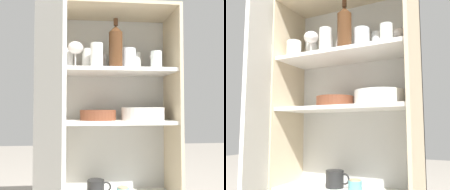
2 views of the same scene
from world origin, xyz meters
The scene contains 23 objects.
cupboard_back_panel centered at (0.00, 0.29, 0.65)m, with size 0.75×0.02×1.30m, color silver.
cupboard_side_left centered at (-0.37, 0.14, 0.65)m, with size 0.02×0.32×1.30m, color #CCB793.
cupboard_side_right centered at (0.37, 0.14, 0.65)m, with size 0.02×0.32×1.30m, color #CCB793.
shelf_board_middle centered at (0.00, 0.14, 0.68)m, with size 0.71×0.28×0.02m, color white.
shelf_board_upper centered at (0.00, 0.14, 0.97)m, with size 0.71×0.28×0.02m, color white.
cupboard_door centered at (-0.29, -0.18, 0.65)m, with size 0.18×0.34×1.30m.
tumbler_glass_0 centered at (-0.24, 0.18, 1.04)m, with size 0.07×0.07×0.13m.
tumbler_glass_1 centered at (-0.07, 0.06, 1.04)m, with size 0.07×0.07×0.13m.
tumbler_glass_2 centered at (-0.12, 0.16, 1.04)m, with size 0.06×0.06×0.12m.
tumbler_glass_3 centered at (0.26, 0.07, 1.02)m, with size 0.06×0.06×0.10m.
tumbler_glass_4 centered at (-0.29, 0.08, 1.02)m, with size 0.08×0.08×0.10m.
tumbler_glass_5 centered at (0.16, 0.20, 1.03)m, with size 0.06×0.06×0.11m.
tumbler_glass_6 centered at (0.11, 0.12, 1.04)m, with size 0.08×0.08×0.12m.
tumbler_glass_7 centered at (-0.05, 0.20, 1.03)m, with size 0.07×0.07×0.10m.
tumbler_glass_8 centered at (0.07, 0.23, 1.03)m, with size 0.06×0.06×0.10m.
wine_glass_0 centered at (-0.19, 0.10, 1.08)m, with size 0.08×0.08×0.15m.
wine_glass_1 centered at (0.28, 0.21, 1.06)m, with size 0.07×0.07×0.12m.
wine_bottle centered at (0.03, 0.08, 1.10)m, with size 0.08×0.08×0.27m.
plate_stack_white centered at (0.19, 0.13, 0.73)m, with size 0.24×0.24×0.07m.
mixing_bowl_large centered at (-0.06, 0.15, 0.72)m, with size 0.20×0.20×0.06m.
coffee_mug_primary centered at (-0.07, 0.17, 0.31)m, with size 0.13×0.10×0.09m.
storage_jar centered at (0.07, 0.11, 0.30)m, with size 0.07×0.07×0.06m.
serving_spoon centered at (-0.22, 0.10, 0.27)m, with size 0.17×0.06×0.01m.
Camera 2 is at (0.60, -1.10, 0.58)m, focal length 42.00 mm.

